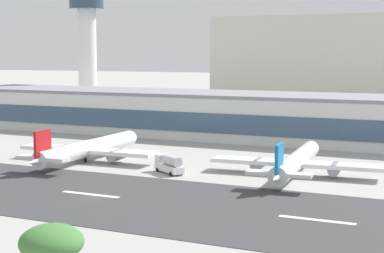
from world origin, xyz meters
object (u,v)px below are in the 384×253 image
at_px(airliner_blue_tail_gate_1, 295,163).
at_px(service_fuel_truck_1, 169,164).
at_px(airliner_red_tail_gate_0, 86,149).
at_px(terminal_building, 258,116).
at_px(palm_tree_1, 52,245).
at_px(control_tower, 87,41).
at_px(distant_hotel_block, 366,64).

distance_m(airliner_blue_tail_gate_1, service_fuel_truck_1, 26.72).
bearing_deg(airliner_red_tail_gate_0, airliner_blue_tail_gate_1, -86.89).
bearing_deg(terminal_building, palm_tree_1, -77.36).
relative_size(airliner_red_tail_gate_0, service_fuel_truck_1, 5.27).
xyz_separation_m(airliner_red_tail_gate_0, palm_tree_1, (55.05, -84.02, 7.78)).
distance_m(control_tower, airliner_blue_tail_gate_1, 143.91).
xyz_separation_m(control_tower, airliner_blue_tail_gate_1, (111.30, -86.85, -27.91)).
relative_size(control_tower, distant_hotel_block, 0.37).
relative_size(terminal_building, airliner_blue_tail_gate_1, 4.98).
bearing_deg(airliner_blue_tail_gate_1, palm_tree_1, 178.60).
bearing_deg(service_fuel_truck_1, airliner_blue_tail_gate_1, -127.89).
bearing_deg(control_tower, palm_tree_1, -56.34).
distance_m(airliner_red_tail_gate_0, palm_tree_1, 100.75).
xyz_separation_m(distant_hotel_block, palm_tree_1, (16.93, -241.14, -10.45)).
distance_m(airliner_blue_tail_gate_1, palm_tree_1, 88.67).
height_order(control_tower, palm_tree_1, control_tower).
bearing_deg(distant_hotel_block, service_fuel_truck_1, -94.80).
bearing_deg(service_fuel_truck_1, distant_hotel_block, -61.60).
distance_m(terminal_building, airliner_red_tail_gate_0, 61.34).
xyz_separation_m(service_fuel_truck_1, palm_tree_1, (30.51, -79.51, 8.75)).
height_order(terminal_building, airliner_blue_tail_gate_1, terminal_building).
height_order(airliner_red_tail_gate_0, airliner_blue_tail_gate_1, airliner_red_tail_gate_0).
height_order(distant_hotel_block, airliner_blue_tail_gate_1, distant_hotel_block).
bearing_deg(control_tower, distant_hotel_block, 33.58).
height_order(distant_hotel_block, palm_tree_1, distant_hotel_block).
height_order(terminal_building, distant_hotel_block, distant_hotel_block).
bearing_deg(control_tower, service_fuel_truck_1, -47.98).
bearing_deg(control_tower, airliner_red_tail_gate_0, -55.94).
bearing_deg(airliner_blue_tail_gate_1, control_tower, 47.23).
height_order(distant_hotel_block, airliner_red_tail_gate_0, distant_hotel_block).
xyz_separation_m(airliner_red_tail_gate_0, airliner_blue_tail_gate_1, (49.80, 4.14, -0.15)).
xyz_separation_m(airliner_red_tail_gate_0, service_fuel_truck_1, (24.54, -4.52, -0.97)).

